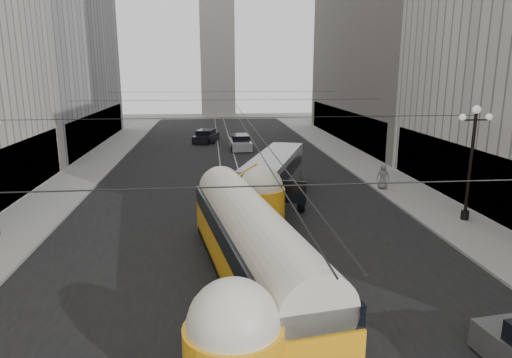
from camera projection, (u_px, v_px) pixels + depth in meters
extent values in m
cube|color=black|center=(230.00, 171.00, 38.55)|extent=(20.00, 85.00, 0.02)
cube|color=gray|center=(94.00, 165.00, 40.75)|extent=(4.00, 72.00, 0.15)
cube|color=gray|center=(355.00, 160.00, 43.09)|extent=(4.00, 72.00, 0.15)
cube|color=gray|center=(221.00, 171.00, 38.48)|extent=(0.12, 85.00, 0.04)
cube|color=gray|center=(239.00, 171.00, 38.62)|extent=(0.12, 85.00, 0.04)
cube|color=black|center=(11.00, 174.00, 28.50)|extent=(0.10, 18.00, 3.60)
cube|color=#999999|center=(33.00, 15.00, 48.33)|extent=(12.00, 28.00, 28.00)
cube|color=black|center=(100.00, 127.00, 51.71)|extent=(0.10, 25.20, 3.60)
cube|color=black|center=(455.00, 171.00, 29.29)|extent=(0.10, 18.00, 3.60)
cube|color=#514C47|center=(398.00, 1.00, 51.75)|extent=(12.00, 32.00, 32.00)
cube|color=black|center=(341.00, 124.00, 54.44)|extent=(0.10, 28.80, 3.60)
cube|color=#B2AFA8|center=(217.00, 49.00, 81.70)|extent=(6.00, 6.00, 24.00)
cylinder|color=black|center=(470.00, 167.00, 25.01)|extent=(0.18, 0.18, 6.00)
cylinder|color=black|center=(465.00, 215.00, 25.65)|extent=(0.44, 0.44, 0.50)
cylinder|color=black|center=(476.00, 120.00, 24.40)|extent=(1.60, 0.08, 0.08)
sphere|color=white|center=(477.00, 110.00, 24.28)|extent=(0.44, 0.44, 0.44)
sphere|color=white|center=(463.00, 117.00, 24.30)|extent=(0.36, 0.36, 0.36)
sphere|color=white|center=(489.00, 117.00, 24.44)|extent=(0.36, 0.36, 0.36)
cylinder|color=black|center=(286.00, 186.00, 9.58)|extent=(25.00, 0.03, 0.03)
cylinder|color=black|center=(241.00, 118.00, 23.12)|extent=(25.00, 0.03, 0.03)
cylinder|color=black|center=(229.00, 100.00, 36.67)|extent=(25.00, 0.03, 0.03)
cylinder|color=black|center=(224.00, 92.00, 50.21)|extent=(25.00, 0.03, 0.03)
cylinder|color=black|center=(227.00, 99.00, 40.58)|extent=(0.03, 72.00, 0.03)
cylinder|color=black|center=(232.00, 99.00, 40.62)|extent=(0.03, 72.00, 0.03)
cube|color=#FFAA16|center=(253.00, 261.00, 17.97)|extent=(4.69, 13.84, 1.65)
cube|color=black|center=(253.00, 279.00, 18.15)|extent=(4.63, 13.44, 0.29)
cube|color=black|center=(252.00, 236.00, 17.72)|extent=(4.68, 13.65, 0.83)
cylinder|color=silver|center=(252.00, 228.00, 17.65)|extent=(4.37, 13.59, 2.24)
sphere|color=silver|center=(233.00, 325.00, 11.16)|extent=(2.33, 2.33, 2.33)
cylinder|color=#FFAA16|center=(261.00, 208.00, 24.45)|extent=(2.53, 2.53, 2.24)
sphere|color=silver|center=(261.00, 187.00, 24.18)|extent=(2.33, 2.33, 2.33)
cube|color=#979A9C|center=(274.00, 175.00, 30.75)|extent=(5.82, 11.20, 2.76)
cube|color=black|center=(274.00, 169.00, 30.64)|extent=(5.72, 10.84, 1.01)
cube|color=black|center=(287.00, 192.00, 25.37)|extent=(2.03, 0.79, 1.29)
cylinder|color=black|center=(263.00, 205.00, 27.28)|extent=(0.30, 0.92, 0.92)
cylinder|color=black|center=(301.00, 204.00, 27.50)|extent=(0.30, 0.92, 0.92)
cylinder|color=black|center=(252.00, 177.00, 34.45)|extent=(0.30, 0.92, 0.92)
cylinder|color=black|center=(282.00, 176.00, 34.67)|extent=(0.30, 0.92, 0.92)
cylinder|color=black|center=(493.00, 348.00, 13.46)|extent=(0.22, 0.71, 0.71)
cube|color=#BDBDBD|center=(240.00, 144.00, 49.16)|extent=(2.30, 5.11, 0.89)
cube|color=black|center=(240.00, 138.00, 49.01)|extent=(1.94, 2.84, 0.84)
cylinder|color=black|center=(232.00, 149.00, 47.46)|extent=(0.22, 0.71, 0.71)
cylinder|color=black|center=(250.00, 148.00, 47.64)|extent=(0.22, 0.71, 0.71)
cylinder|color=black|center=(231.00, 144.00, 50.76)|extent=(0.22, 0.71, 0.71)
cylinder|color=black|center=(247.00, 143.00, 50.94)|extent=(0.22, 0.71, 0.71)
cube|color=black|center=(206.00, 138.00, 53.90)|extent=(3.25, 5.11, 0.84)
cube|color=black|center=(206.00, 133.00, 53.76)|extent=(2.40, 3.00, 0.79)
cylinder|color=black|center=(198.00, 142.00, 52.29)|extent=(0.22, 0.67, 0.67)
cylinder|color=black|center=(214.00, 141.00, 52.46)|extent=(0.22, 0.67, 0.67)
cylinder|color=black|center=(199.00, 138.00, 55.41)|extent=(0.22, 0.67, 0.67)
cylinder|color=black|center=(213.00, 137.00, 55.58)|extent=(0.22, 0.67, 0.67)
imported|color=slate|center=(383.00, 176.00, 32.16)|extent=(0.99, 0.76, 1.80)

